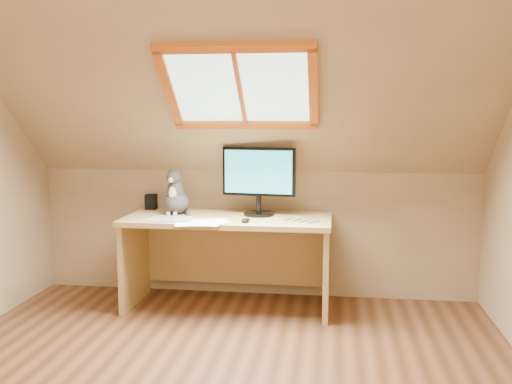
# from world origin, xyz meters

# --- Properties ---
(room_shell) EXTENTS (3.52, 3.52, 2.41)m
(room_shell) POSITION_xyz_m (0.00, -0.09, 1.43)
(room_shell) COLOR tan
(room_shell) RESTS_ON ground
(desk) EXTENTS (1.52, 0.67, 0.69)m
(desk) POSITION_xyz_m (-0.15, 1.45, 0.48)
(desk) COLOR tan
(desk) RESTS_ON ground
(monitor) EXTENTS (0.55, 0.23, 0.51)m
(monitor) POSITION_xyz_m (0.07, 1.47, 0.99)
(monitor) COLOR black
(monitor) RESTS_ON desk
(cat) EXTENTS (0.23, 0.26, 0.36)m
(cat) POSITION_xyz_m (-0.56, 1.45, 0.82)
(cat) COLOR #494341
(cat) RESTS_ON desk
(desk_speaker) EXTENTS (0.09, 0.09, 0.12)m
(desk_speaker) POSITION_xyz_m (-0.82, 1.63, 0.75)
(desk_speaker) COLOR black
(desk_speaker) RESTS_ON desk
(graphics_tablet) EXTENTS (0.32, 0.24, 0.01)m
(graphics_tablet) POSITION_xyz_m (-0.53, 1.19, 0.70)
(graphics_tablet) COLOR #B2B2B7
(graphics_tablet) RESTS_ON desk
(mouse) EXTENTS (0.07, 0.10, 0.03)m
(mouse) POSITION_xyz_m (0.02, 1.17, 0.71)
(mouse) COLOR black
(mouse) RESTS_ON desk
(papers) EXTENTS (0.35, 0.30, 0.01)m
(papers) POSITION_xyz_m (-0.26, 1.12, 0.70)
(papers) COLOR white
(papers) RESTS_ON desk
(cables) EXTENTS (0.51, 0.26, 0.01)m
(cables) POSITION_xyz_m (0.30, 1.26, 0.70)
(cables) COLOR silver
(cables) RESTS_ON desk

